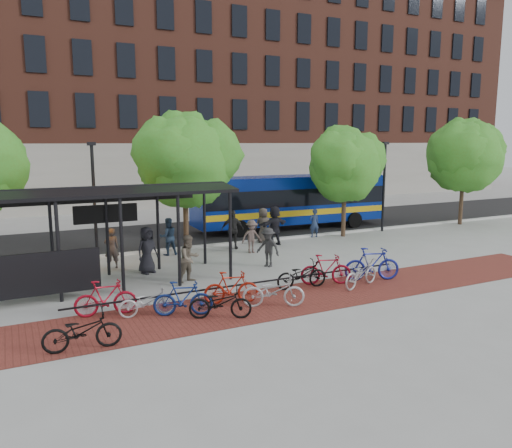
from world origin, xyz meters
name	(u,v)px	position (x,y,z in m)	size (l,w,h in m)	color
ground	(276,260)	(0.00, 0.00, 0.00)	(160.00, 160.00, 0.00)	#9E9E99
asphalt_street	(210,231)	(0.00, 8.00, 0.01)	(160.00, 8.00, 0.01)	black
curb	(238,243)	(0.00, 4.00, 0.06)	(160.00, 0.25, 0.12)	#B7B7B2
brick_strip	(297,298)	(-2.00, -5.00, 0.00)	(24.00, 3.00, 0.01)	maroon
bike_rack_rail	(249,296)	(-3.30, -4.10, 0.00)	(12.00, 0.05, 0.95)	black
building_brick	(237,90)	(10.00, 26.00, 10.00)	(55.00, 14.00, 20.00)	brown
bus_shelter	(79,204)	(-8.13, -0.48, 3.00)	(10.60, 3.07, 3.60)	black
tree_b	(186,157)	(-2.90, 3.35, 4.46)	(5.15, 4.20, 6.47)	#382619
tree_c	(346,162)	(6.09, 3.35, 4.05)	(4.66, 3.80, 5.92)	#382619
tree_d	(465,153)	(15.10, 3.35, 4.47)	(5.39, 4.40, 6.55)	#382619
lamp_post_left	(94,198)	(-7.00, 3.60, 2.75)	(0.35, 0.20, 5.12)	black
lamp_post_right	(384,184)	(9.00, 3.60, 2.75)	(0.35, 0.20, 5.12)	black
bus	(290,199)	(4.59, 6.67, 1.80)	(11.74, 3.17, 3.14)	navy
bike_0	(82,331)	(-8.92, -6.17, 0.50)	(0.66, 1.91, 1.00)	black
bike_1	(106,298)	(-7.94, -3.86, 0.55)	(0.52, 1.82, 1.10)	maroon
bike_2	(147,302)	(-6.85, -4.45, 0.44)	(0.58, 1.67, 0.88)	#AFAEB1
bike_3	(183,298)	(-5.88, -4.90, 0.53)	(0.50, 1.77, 1.06)	navy
bike_4	(220,303)	(-4.99, -5.62, 0.48)	(0.64, 1.84, 0.97)	black
bike_5	(231,287)	(-4.14, -4.50, 0.53)	(0.50, 1.77, 1.06)	#9A1C0E
bike_6	(274,291)	(-3.08, -5.39, 0.51)	(0.68, 1.96, 1.03)	#AAAAAC
bike_8	(302,275)	(-1.24, -4.07, 0.50)	(0.66, 1.89, 1.00)	black
bike_9	(326,270)	(-0.20, -4.08, 0.56)	(0.53, 1.88, 1.13)	maroon
bike_10	(361,273)	(0.74, -4.87, 0.50)	(0.66, 1.91, 1.00)	#A5A5A8
bike_11	(372,264)	(1.64, -4.38, 0.63)	(0.59, 2.10, 1.26)	navy
pedestrian_0	(147,250)	(-5.58, 0.44, 0.93)	(0.91, 0.59, 1.86)	black
pedestrian_1	(112,248)	(-6.69, 1.79, 0.84)	(0.61, 0.40, 1.68)	#3E3531
pedestrian_2	(168,237)	(-3.93, 3.13, 0.86)	(0.84, 0.65, 1.72)	#1C2C41
pedestrian_3	(252,237)	(-0.31, 1.85, 0.78)	(1.00, 0.58, 1.55)	#50413B
pedestrian_4	(232,229)	(-0.72, 3.10, 0.94)	(1.10, 0.46, 1.89)	black
pedestrian_5	(275,226)	(1.48, 2.89, 0.99)	(1.84, 0.59, 1.98)	black
pedestrian_6	(263,225)	(1.31, 3.80, 0.89)	(0.87, 0.57, 1.79)	#403933
pedestrian_7	(314,223)	(4.43, 3.80, 0.78)	(0.57, 0.37, 1.55)	navy
pedestrian_8	(189,259)	(-4.50, -1.50, 0.88)	(0.86, 0.67, 1.77)	#63594A
pedestrian_9	(268,247)	(-0.84, -0.80, 0.82)	(1.06, 0.61, 1.64)	#2A2A2A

